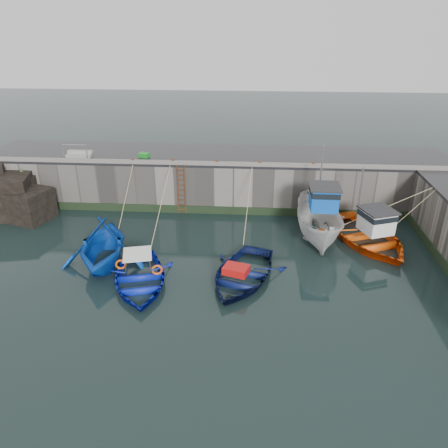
# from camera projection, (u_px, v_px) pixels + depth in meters

# --- Properties ---
(ground) EXTENTS (120.00, 120.00, 0.00)m
(ground) POSITION_uv_depth(u_px,v_px,m) (193.00, 309.00, 18.72)
(ground) COLOR black
(ground) RESTS_ON ground
(quay_back) EXTENTS (30.00, 5.00, 3.00)m
(quay_back) POSITION_uv_depth(u_px,v_px,m) (217.00, 178.00, 29.32)
(quay_back) COLOR slate
(quay_back) RESTS_ON ground
(road_back) EXTENTS (30.00, 5.00, 0.16)m
(road_back) POSITION_uv_depth(u_px,v_px,m) (217.00, 155.00, 28.64)
(road_back) COLOR black
(road_back) RESTS_ON quay_back
(kerb_back) EXTENTS (30.00, 0.30, 0.20)m
(kerb_back) POSITION_uv_depth(u_px,v_px,m) (214.00, 163.00, 26.44)
(kerb_back) COLOR slate
(kerb_back) RESTS_ON road_back
(algae_back) EXTENTS (30.00, 0.08, 0.50)m
(algae_back) POSITION_uv_depth(u_px,v_px,m) (214.00, 210.00, 27.57)
(algae_back) COLOR black
(algae_back) RESTS_ON ground
(rock_outcrop) EXTENTS (5.85, 4.24, 3.41)m
(rock_outcrop) POSITION_uv_depth(u_px,v_px,m) (6.00, 195.00, 27.18)
(rock_outcrop) COLOR black
(rock_outcrop) RESTS_ON ground
(ladder) EXTENTS (0.51, 0.08, 3.20)m
(ladder) POSITION_uv_depth(u_px,v_px,m) (181.00, 190.00, 27.08)
(ladder) COLOR #3F1E0F
(ladder) RESTS_ON ground
(boat_near_white) EXTENTS (5.03, 5.63, 2.69)m
(boat_near_white) POSITION_uv_depth(u_px,v_px,m) (105.00, 262.00, 22.22)
(boat_near_white) COLOR #0B43B1
(boat_near_white) RESTS_ON ground
(boat_near_white_rope) EXTENTS (0.04, 4.73, 3.10)m
(boat_near_white_rope) POSITION_uv_depth(u_px,v_px,m) (128.00, 224.00, 26.25)
(boat_near_white_rope) COLOR tan
(boat_near_white_rope) RESTS_ON ground
(boat_near_blue) EXTENTS (4.69, 5.74, 1.04)m
(boat_near_blue) POSITION_uv_depth(u_px,v_px,m) (140.00, 284.00, 20.46)
(boat_near_blue) COLOR #0B1FB2
(boat_near_blue) RESTS_ON ground
(boat_near_blue_rope) EXTENTS (0.04, 6.32, 3.10)m
(boat_near_blue_rope) POSITION_uv_depth(u_px,v_px,m) (162.00, 232.00, 25.30)
(boat_near_blue_rope) COLOR tan
(boat_near_blue_rope) RESTS_ON ground
(boat_near_navy) EXTENTS (5.16, 6.13, 1.09)m
(boat_near_navy) POSITION_uv_depth(u_px,v_px,m) (242.00, 279.00, 20.84)
(boat_near_navy) COLOR #0B1546
(boat_near_navy) RESTS_ON ground
(boat_near_navy_rope) EXTENTS (0.04, 5.64, 3.10)m
(boat_near_navy_rope) POSITION_uv_depth(u_px,v_px,m) (244.00, 232.00, 25.34)
(boat_near_navy_rope) COLOR tan
(boat_near_navy_rope) RESTS_ON ground
(boat_far_white) EXTENTS (2.41, 6.27, 5.41)m
(boat_far_white) POSITION_uv_depth(u_px,v_px,m) (320.00, 222.00, 24.23)
(boat_far_white) COLOR silver
(boat_far_white) RESTS_ON ground
(boat_far_orange) EXTENTS (6.36, 7.42, 4.30)m
(boat_far_orange) POSITION_uv_depth(u_px,v_px,m) (367.00, 236.00, 24.02)
(boat_far_orange) COLOR #F8570D
(boat_far_orange) RESTS_ON ground
(fish_crate) EXTENTS (0.74, 0.62, 0.26)m
(fish_crate) POSITION_uv_depth(u_px,v_px,m) (144.00, 155.00, 27.92)
(fish_crate) COLOR #178321
(fish_crate) RESTS_ON road_back
(railing) EXTENTS (1.60, 1.05, 1.00)m
(railing) POSITION_uv_depth(u_px,v_px,m) (79.00, 154.00, 27.93)
(railing) COLOR #A5A8AD
(railing) RESTS_ON road_back
(bollard_a) EXTENTS (0.18, 0.18, 0.28)m
(bollard_a) POSITION_uv_depth(u_px,v_px,m) (133.00, 161.00, 26.83)
(bollard_a) COLOR #3F1E0F
(bollard_a) RESTS_ON road_back
(bollard_b) EXTENTS (0.18, 0.18, 0.28)m
(bollard_b) POSITION_uv_depth(u_px,v_px,m) (173.00, 161.00, 26.67)
(bollard_b) COLOR #3F1E0F
(bollard_b) RESTS_ON road_back
(bollard_c) EXTENTS (0.18, 0.18, 0.28)m
(bollard_c) POSITION_uv_depth(u_px,v_px,m) (217.00, 162.00, 26.50)
(bollard_c) COLOR #3F1E0F
(bollard_c) RESTS_ON road_back
(bollard_d) EXTENTS (0.18, 0.18, 0.28)m
(bollard_d) POSITION_uv_depth(u_px,v_px,m) (260.00, 163.00, 26.34)
(bollard_d) COLOR #3F1E0F
(bollard_d) RESTS_ON road_back
(bollard_e) EXTENTS (0.18, 0.18, 0.28)m
(bollard_e) POSITION_uv_depth(u_px,v_px,m) (313.00, 164.00, 26.15)
(bollard_e) COLOR #3F1E0F
(bollard_e) RESTS_ON road_back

